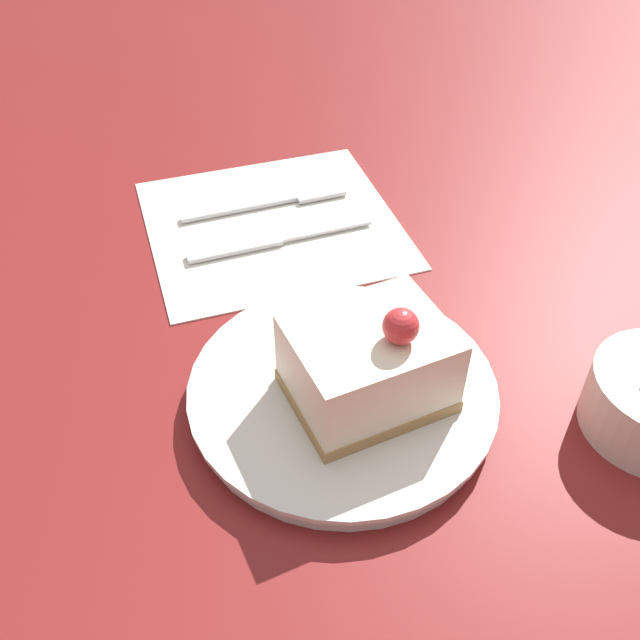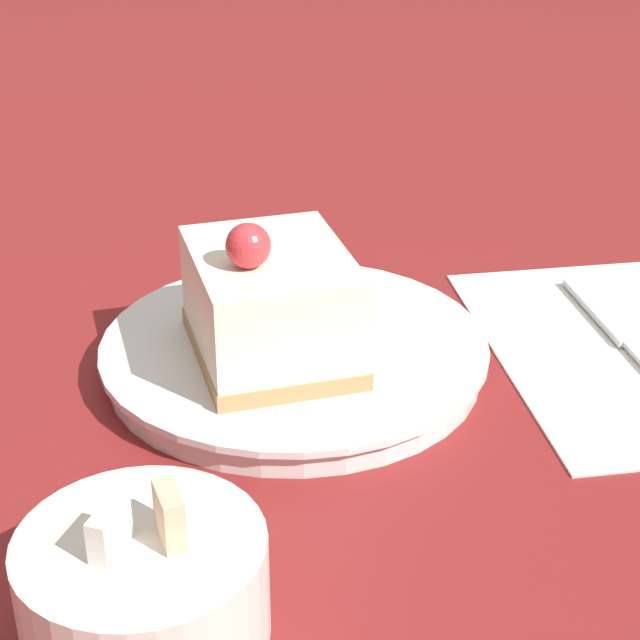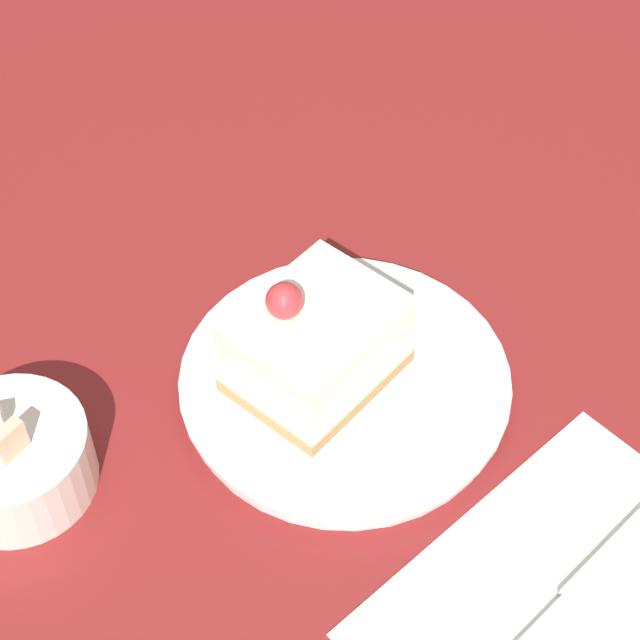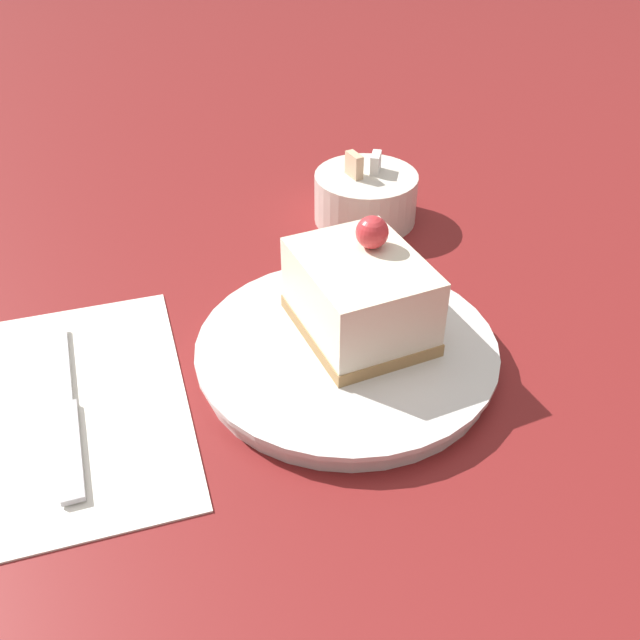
% 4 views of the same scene
% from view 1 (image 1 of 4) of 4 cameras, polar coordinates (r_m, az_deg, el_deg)
% --- Properties ---
extents(ground_plane, '(4.00, 4.00, 0.00)m').
position_cam_1_polar(ground_plane, '(0.49, 2.65, -9.28)').
color(ground_plane, maroon).
extents(plate, '(0.22, 0.22, 0.02)m').
position_cam_1_polar(plate, '(0.50, 2.10, -5.73)').
color(plate, silver).
rests_on(plate, ground_plane).
extents(cake_slice, '(0.10, 0.12, 0.08)m').
position_cam_1_polar(cake_slice, '(0.47, 3.95, -3.50)').
color(cake_slice, '#AD8451').
rests_on(cake_slice, plate).
extents(napkin, '(0.24, 0.25, 0.00)m').
position_cam_1_polar(napkin, '(0.67, -3.83, 7.72)').
color(napkin, white).
rests_on(napkin, ground_plane).
extents(fork, '(0.04, 0.16, 0.00)m').
position_cam_1_polar(fork, '(0.70, -3.31, 9.55)').
color(fork, silver).
rests_on(fork, napkin).
extents(knife, '(0.03, 0.17, 0.00)m').
position_cam_1_polar(knife, '(0.64, -4.53, 6.21)').
color(knife, silver).
rests_on(knife, napkin).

